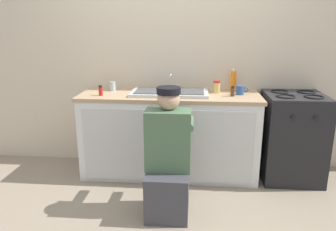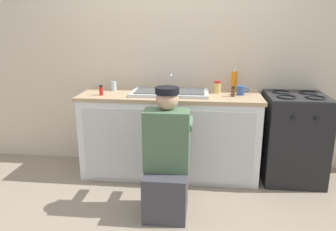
{
  "view_description": "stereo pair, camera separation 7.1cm",
  "coord_description": "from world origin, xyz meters",
  "px_view_note": "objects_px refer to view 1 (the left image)",
  "views": [
    {
      "loc": [
        0.27,
        -3.05,
        1.6
      ],
      "look_at": [
        0.0,
        0.1,
        0.71
      ],
      "focal_mm": 35.0,
      "sensor_mm": 36.0,
      "label": 1
    },
    {
      "loc": [
        0.34,
        -3.04,
        1.6
      ],
      "look_at": [
        0.0,
        0.1,
        0.71
      ],
      "focal_mm": 35.0,
      "sensor_mm": 36.0,
      "label": 2
    }
  ],
  "objects_px": {
    "spice_bottle_pepper": "(233,91)",
    "soap_bottle_orange": "(233,81)",
    "sink_double_basin": "(170,92)",
    "stove_range": "(292,137)",
    "plumber_person": "(168,163)",
    "water_glass": "(113,86)",
    "coffee_mug": "(240,90)",
    "spice_bottle_red": "(101,91)",
    "condiment_jar": "(217,87)"
  },
  "relations": [
    {
      "from": "sink_double_basin",
      "to": "coffee_mug",
      "type": "height_order",
      "value": "sink_double_basin"
    },
    {
      "from": "soap_bottle_orange",
      "to": "water_glass",
      "type": "relative_size",
      "value": 2.5
    },
    {
      "from": "soap_bottle_orange",
      "to": "plumber_person",
      "type": "bearing_deg",
      "value": -122.21
    },
    {
      "from": "soap_bottle_orange",
      "to": "water_glass",
      "type": "height_order",
      "value": "soap_bottle_orange"
    },
    {
      "from": "plumber_person",
      "to": "spice_bottle_red",
      "type": "relative_size",
      "value": 10.52
    },
    {
      "from": "sink_double_basin",
      "to": "spice_bottle_red",
      "type": "distance_m",
      "value": 0.71
    },
    {
      "from": "condiment_jar",
      "to": "water_glass",
      "type": "relative_size",
      "value": 1.28
    },
    {
      "from": "stove_range",
      "to": "plumber_person",
      "type": "relative_size",
      "value": 0.84
    },
    {
      "from": "water_glass",
      "to": "plumber_person",
      "type": "bearing_deg",
      "value": -52.93
    },
    {
      "from": "soap_bottle_orange",
      "to": "coffee_mug",
      "type": "relative_size",
      "value": 1.98
    },
    {
      "from": "sink_double_basin",
      "to": "spice_bottle_pepper",
      "type": "bearing_deg",
      "value": -4.96
    },
    {
      "from": "plumber_person",
      "to": "condiment_jar",
      "type": "height_order",
      "value": "plumber_person"
    },
    {
      "from": "spice_bottle_pepper",
      "to": "soap_bottle_orange",
      "type": "height_order",
      "value": "soap_bottle_orange"
    },
    {
      "from": "condiment_jar",
      "to": "coffee_mug",
      "type": "height_order",
      "value": "condiment_jar"
    },
    {
      "from": "plumber_person",
      "to": "condiment_jar",
      "type": "relative_size",
      "value": 8.63
    },
    {
      "from": "coffee_mug",
      "to": "soap_bottle_orange",
      "type": "bearing_deg",
      "value": 110.39
    },
    {
      "from": "stove_range",
      "to": "spice_bottle_red",
      "type": "relative_size",
      "value": 8.8
    },
    {
      "from": "stove_range",
      "to": "soap_bottle_orange",
      "type": "distance_m",
      "value": 0.85
    },
    {
      "from": "stove_range",
      "to": "soap_bottle_orange",
      "type": "xyz_separation_m",
      "value": [
        -0.62,
        0.2,
        0.55
      ]
    },
    {
      "from": "plumber_person",
      "to": "water_glass",
      "type": "distance_m",
      "value": 1.24
    },
    {
      "from": "soap_bottle_orange",
      "to": "spice_bottle_red",
      "type": "bearing_deg",
      "value": -166.36
    },
    {
      "from": "stove_range",
      "to": "coffee_mug",
      "type": "height_order",
      "value": "coffee_mug"
    },
    {
      "from": "plumber_person",
      "to": "water_glass",
      "type": "relative_size",
      "value": 11.04
    },
    {
      "from": "soap_bottle_orange",
      "to": "water_glass",
      "type": "distance_m",
      "value": 1.31
    },
    {
      "from": "plumber_person",
      "to": "soap_bottle_orange",
      "type": "height_order",
      "value": "soap_bottle_orange"
    },
    {
      "from": "spice_bottle_pepper",
      "to": "coffee_mug",
      "type": "bearing_deg",
      "value": 45.24
    },
    {
      "from": "spice_bottle_pepper",
      "to": "soap_bottle_orange",
      "type": "relative_size",
      "value": 0.42
    },
    {
      "from": "sink_double_basin",
      "to": "soap_bottle_orange",
      "type": "xyz_separation_m",
      "value": [
        0.67,
        0.19,
        0.09
      ]
    },
    {
      "from": "plumber_person",
      "to": "spice_bottle_pepper",
      "type": "xyz_separation_m",
      "value": [
        0.59,
        0.74,
        0.48
      ]
    },
    {
      "from": "spice_bottle_red",
      "to": "coffee_mug",
      "type": "distance_m",
      "value": 1.44
    },
    {
      "from": "sink_double_basin",
      "to": "spice_bottle_pepper",
      "type": "relative_size",
      "value": 7.62
    },
    {
      "from": "stove_range",
      "to": "water_glass",
      "type": "xyz_separation_m",
      "value": [
        -1.93,
        0.12,
        0.48
      ]
    },
    {
      "from": "spice_bottle_pepper",
      "to": "coffee_mug",
      "type": "distance_m",
      "value": 0.13
    },
    {
      "from": "spice_bottle_red",
      "to": "spice_bottle_pepper",
      "type": "bearing_deg",
      "value": 3.5
    },
    {
      "from": "spice_bottle_pepper",
      "to": "condiment_jar",
      "type": "xyz_separation_m",
      "value": [
        -0.15,
        0.16,
        0.01
      ]
    },
    {
      "from": "spice_bottle_red",
      "to": "coffee_mug",
      "type": "height_order",
      "value": "spice_bottle_red"
    },
    {
      "from": "soap_bottle_orange",
      "to": "water_glass",
      "type": "bearing_deg",
      "value": -176.64
    },
    {
      "from": "soap_bottle_orange",
      "to": "condiment_jar",
      "type": "distance_m",
      "value": 0.21
    },
    {
      "from": "coffee_mug",
      "to": "spice_bottle_red",
      "type": "bearing_deg",
      "value": -173.19
    },
    {
      "from": "soap_bottle_orange",
      "to": "coffee_mug",
      "type": "distance_m",
      "value": 0.18
    },
    {
      "from": "sink_double_basin",
      "to": "stove_range",
      "type": "height_order",
      "value": "sink_double_basin"
    },
    {
      "from": "spice_bottle_pepper",
      "to": "condiment_jar",
      "type": "bearing_deg",
      "value": 133.89
    },
    {
      "from": "spice_bottle_red",
      "to": "water_glass",
      "type": "distance_m",
      "value": 0.26
    },
    {
      "from": "spice_bottle_red",
      "to": "coffee_mug",
      "type": "relative_size",
      "value": 0.83
    },
    {
      "from": "plumber_person",
      "to": "spice_bottle_red",
      "type": "xyz_separation_m",
      "value": [
        -0.75,
        0.65,
        0.48
      ]
    },
    {
      "from": "condiment_jar",
      "to": "coffee_mug",
      "type": "distance_m",
      "value": 0.25
    },
    {
      "from": "sink_double_basin",
      "to": "plumber_person",
      "type": "bearing_deg",
      "value": -86.32
    },
    {
      "from": "plumber_person",
      "to": "water_glass",
      "type": "xyz_separation_m",
      "value": [
        -0.69,
        0.91,
        0.48
      ]
    },
    {
      "from": "stove_range",
      "to": "coffee_mug",
      "type": "relative_size",
      "value": 7.34
    },
    {
      "from": "plumber_person",
      "to": "soap_bottle_orange",
      "type": "distance_m",
      "value": 1.29
    }
  ]
}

